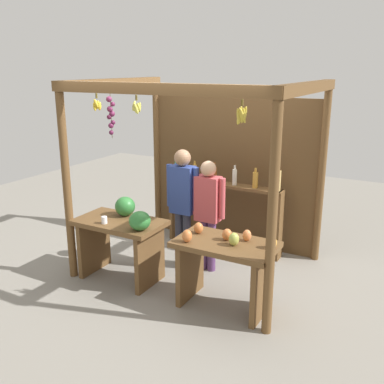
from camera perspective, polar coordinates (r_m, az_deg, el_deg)
ground_plane at (r=6.09m, az=0.94°, el=-9.66°), size 12.00×12.00×0.00m
market_stall at (r=6.01m, az=3.00°, el=4.63°), size 2.76×2.14×2.48m
fruit_counter_left at (r=5.59m, az=-8.93°, el=-5.15°), size 1.13×0.68×1.04m
fruit_counter_right at (r=4.94m, az=4.30°, el=-8.79°), size 1.12×0.64×0.93m
bottle_shelf_unit at (r=6.43m, az=4.30°, el=-0.79°), size 1.77×0.22×1.34m
vendor_man at (r=5.81m, az=-1.21°, el=-0.71°), size 0.48×0.22×1.61m
vendor_woman at (r=5.69m, az=2.08°, el=-1.93°), size 0.48×0.20×1.49m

